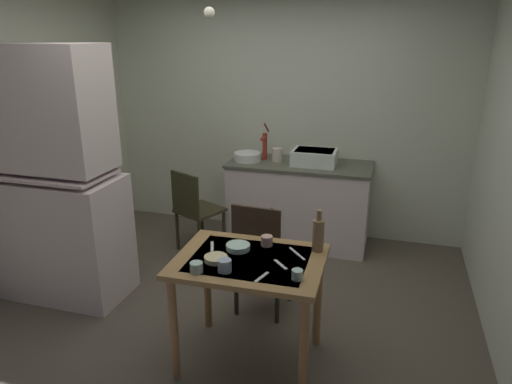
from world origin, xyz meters
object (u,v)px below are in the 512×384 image
Objects in this scene: sink_basin at (315,157)px; mixing_bowl_counter at (247,157)px; hutch_cabinet at (57,186)px; chair_by_counter at (195,209)px; serving_bowl_wide at (216,259)px; glass_bottle at (318,234)px; dining_table at (249,276)px; teacup_cream at (196,267)px; hand_pump at (265,144)px; chair_far_side at (261,257)px.

mixing_bowl_counter is at bearing -175.90° from sink_basin.
hutch_cabinet reaches higher than chair_by_counter.
serving_bowl_wide is at bearing -97.29° from sink_basin.
mixing_bowl_counter is 0.97× the size of glass_bottle.
teacup_cream is at bearing -134.43° from dining_table.
sink_basin is at bearing 25.44° from chair_by_counter.
hand_pump is 0.23m from mixing_bowl_counter.
glass_bottle is at bearing -4.92° from hutch_cabinet.
serving_bowl_wide is at bearing -151.07° from glass_bottle.
serving_bowl_wide is (1.56, -0.51, -0.18)m from hutch_cabinet.
hand_pump reaches higher than dining_table.
sink_basin is at bearing 4.10° from mixing_bowl_counter.
teacup_cream is (-0.25, -0.26, 0.15)m from dining_table.
teacup_cream is (-0.17, -0.84, 0.31)m from chair_far_side.
glass_bottle reaches higher than serving_bowl_wide.
dining_table is at bearing 24.39° from serving_bowl_wide.
hutch_cabinet is at bearing 166.37° from dining_table.
chair_by_counter is 3.00× the size of glass_bottle.
dining_table is at bearing 45.57° from teacup_cream.
chair_far_side reaches higher than dining_table.
hand_pump reaches higher than sink_basin.
hand_pump is at bearing 102.73° from dining_table.
chair_far_side reaches higher than serving_bowl_wide.
sink_basin reaches higher than serving_bowl_wide.
chair_by_counter is 5.78× the size of serving_bowl_wide.
sink_basin is 0.47× the size of chair_far_side.
glass_bottle is at bearing 28.93° from serving_bowl_wide.
hutch_cabinet reaches higher than sink_basin.
sink_basin is at bearing 87.92° from dining_table.
hutch_cabinet is 13.94× the size of serving_bowl_wide.
chair_far_side is 1.30m from chair_by_counter.
sink_basin is 0.46× the size of dining_table.
serving_bowl_wide is at bearing -155.61° from dining_table.
hutch_cabinet is 26.74× the size of teacup_cream.
chair_far_side is at bearing -68.63° from mixing_bowl_counter.
dining_table is 1.81m from chair_by_counter.
hutch_cabinet is at bearing 161.78° from serving_bowl_wide.
chair_by_counter is at bearing -154.56° from sink_basin.
hand_pump is 1.36× the size of glass_bottle.
mixing_bowl_counter is 2.25m from teacup_cream.
sink_basin is 1.79m from glass_bottle.
hand_pump is 0.41× the size of chair_far_side.
teacup_cream is (-0.33, -2.26, -0.14)m from sink_basin.
mixing_bowl_counter reaches higher than serving_bowl_wide.
mixing_bowl_counter is at bearing 107.73° from dining_table.
serving_bowl_wide is 0.69m from glass_bottle.
dining_table is 12.45× the size of teacup_cream.
chair_by_counter is at bearing 114.06° from teacup_cream.
hand_pump is (-0.54, 0.05, 0.09)m from sink_basin.
hand_pump is 0.40× the size of dining_table.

